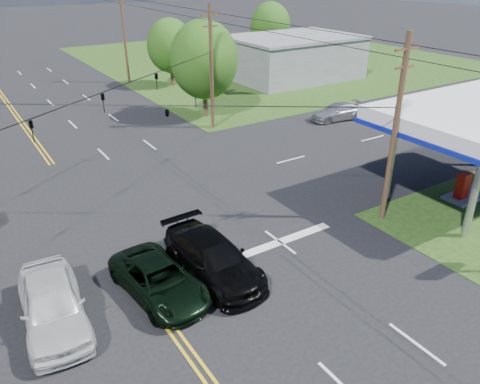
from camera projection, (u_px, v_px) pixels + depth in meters
ground at (87, 213)px, 25.29m from camera, size 280.00×280.00×0.00m
grass_ne at (267, 58)px, 66.41m from camera, size 46.00×48.00×0.03m
stop_bar at (246, 255)px, 21.68m from camera, size 10.00×0.50×0.02m
retail_ne at (293, 58)px, 53.96m from camera, size 14.00×10.00×4.40m
pole_se at (395, 129)px, 22.64m from camera, size 1.60×0.28×9.50m
pole_ne at (211, 67)px, 36.21m from camera, size 1.60×0.28×9.50m
pole_right_far at (124, 34)px, 50.43m from camera, size 1.60×0.28×10.00m
span_wire_signals at (69, 105)px, 22.63m from camera, size 26.00×18.00×1.13m
power_lines at (72, 56)px, 19.97m from camera, size 26.04×100.00×0.64m
tree_right_a at (204, 60)px, 38.98m from camera, size 5.70×5.70×8.18m
tree_right_b at (170, 46)px, 49.53m from camera, size 4.94×4.94×7.09m
tree_far_r at (270, 26)px, 62.41m from camera, size 5.32×5.32×7.63m
pickup_dkgreen at (159, 280)px, 18.80m from camera, size 2.91×5.38×1.43m
suv_black at (213, 258)px, 19.96m from camera, size 2.60×5.96×1.70m
pickup_white at (52, 304)px, 17.15m from camera, size 2.68×5.62×1.85m
sedan_far at (337, 112)px, 39.96m from camera, size 5.02×2.60×1.39m
polesign_ne at (194, 47)px, 41.05m from camera, size 1.99×0.51×7.18m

